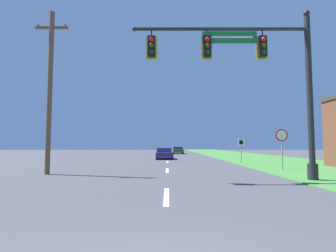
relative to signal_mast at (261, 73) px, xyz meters
The scene contains 8 objects.
grass_verge_right 21.98m from the signal_mast, 72.97° to the left, with size 10.00×110.00×0.04m.
road_center_line 14.04m from the signal_mast, 108.62° to the left, with size 0.16×34.80×0.01m.
signal_mast is the anchor object (origin of this frame).
car_ahead 18.75m from the signal_mast, 104.66° to the left, with size 2.07×4.43×1.19m.
far_car 35.05m from the signal_mast, 93.98° to the left, with size 1.82×4.66×1.19m.
stop_sign 6.28m from the signal_mast, 58.33° to the left, with size 0.76×0.07×2.50m.
route_sign_post 10.70m from the signal_mast, 79.47° to the left, with size 0.55×0.06×2.03m.
utility_pole_near 10.89m from the signal_mast, 166.92° to the left, with size 1.80×0.26×8.93m.
Camera 1 is at (0.05, -2.09, 1.57)m, focal length 28.00 mm.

